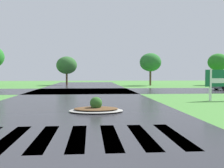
# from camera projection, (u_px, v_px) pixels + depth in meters

# --- Properties ---
(asphalt_roadway) EXTENTS (9.92, 80.00, 0.01)m
(asphalt_roadway) POSITION_uv_depth(u_px,v_px,m) (74.00, 109.00, 13.26)
(asphalt_roadway) COLOR #2B2B30
(asphalt_roadway) RESTS_ON ground
(asphalt_cross_road) EXTENTS (90.00, 8.93, 0.01)m
(asphalt_cross_road) POSITION_uv_depth(u_px,v_px,m) (82.00, 91.00, 26.93)
(asphalt_cross_road) COLOR #2B2B30
(asphalt_cross_road) RESTS_ON ground
(crosswalk_stripes) EXTENTS (6.75, 3.23, 0.01)m
(crosswalk_stripes) POSITION_uv_depth(u_px,v_px,m) (61.00, 137.00, 7.45)
(crosswalk_stripes) COLOR white
(crosswalk_stripes) RESTS_ON ground
(median_island) EXTENTS (2.46, 1.83, 0.68)m
(median_island) POSITION_uv_depth(u_px,v_px,m) (96.00, 109.00, 12.39)
(median_island) COLOR #9E9B93
(median_island) RESTS_ON ground
(background_treeline) EXTENTS (47.46, 5.41, 5.79)m
(background_treeline) POSITION_uv_depth(u_px,v_px,m) (45.00, 61.00, 38.96)
(background_treeline) COLOR #4C3823
(background_treeline) RESTS_ON ground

